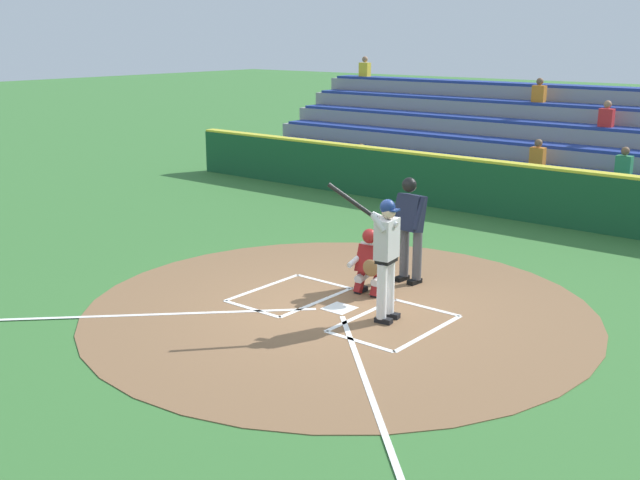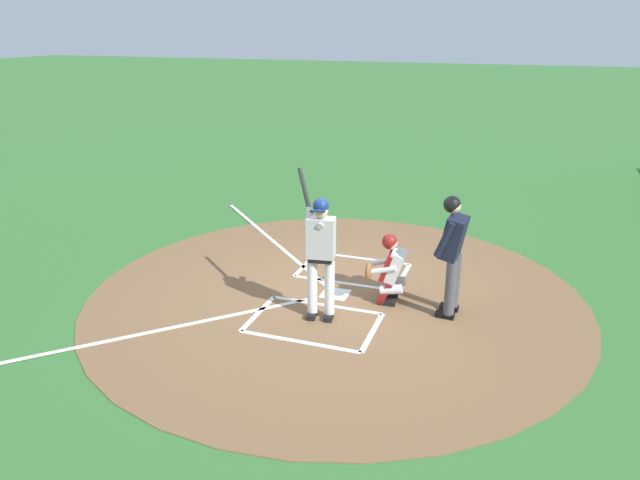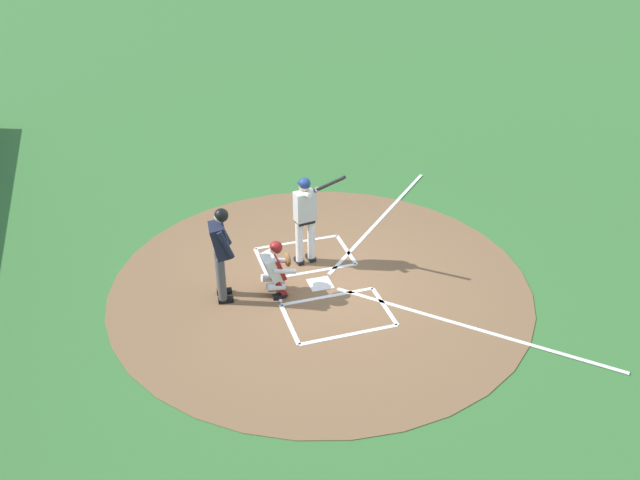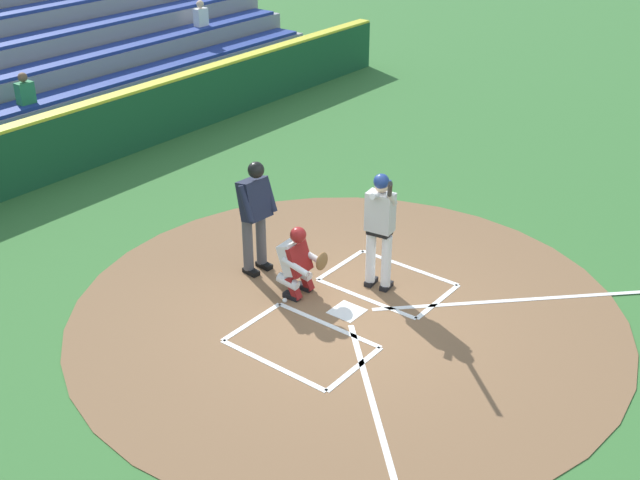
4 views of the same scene
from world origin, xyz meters
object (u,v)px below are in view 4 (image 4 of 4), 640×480
at_px(plate_umpire, 255,209).
at_px(baseball, 285,300).
at_px(batter, 380,223).
at_px(catcher, 298,260).

relative_size(plate_umpire, baseball, 25.20).
height_order(batter, catcher, batter).
bearing_deg(baseball, catcher, 178.81).
bearing_deg(catcher, plate_umpire, -98.39).
bearing_deg(catcher, baseball, -1.19).
distance_m(catcher, plate_umpire, 1.08).
distance_m(batter, baseball, 1.81).
distance_m(batter, catcher, 1.32).
distance_m(batter, plate_umpire, 1.94).
xyz_separation_m(plate_umpire, baseball, (0.45, 0.95, -1.04)).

